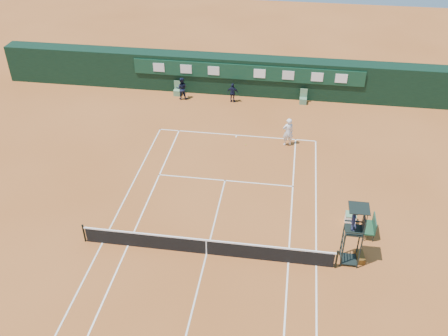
{
  "coord_description": "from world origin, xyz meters",
  "views": [
    {
      "loc": [
        3.58,
        -17.98,
        17.82
      ],
      "look_at": [
        -0.0,
        6.0,
        1.2
      ],
      "focal_mm": 40.0,
      "sensor_mm": 36.0,
      "label": 1
    }
  ],
  "objects_px": {
    "player_bench": "(371,226)",
    "player": "(288,132)",
    "tennis_net": "(206,247)",
    "umpire_chair": "(355,224)",
    "cooler": "(350,218)"
  },
  "relations": [
    {
      "from": "player_bench",
      "to": "player",
      "type": "bearing_deg",
      "value": 119.34
    },
    {
      "from": "tennis_net",
      "to": "player_bench",
      "type": "height_order",
      "value": "same"
    },
    {
      "from": "tennis_net",
      "to": "player",
      "type": "height_order",
      "value": "player"
    },
    {
      "from": "umpire_chair",
      "to": "player_bench",
      "type": "distance_m",
      "value": 3.14
    },
    {
      "from": "player_bench",
      "to": "cooler",
      "type": "bearing_deg",
      "value": 141.87
    },
    {
      "from": "umpire_chair",
      "to": "cooler",
      "type": "relative_size",
      "value": 5.3
    },
    {
      "from": "player_bench",
      "to": "cooler",
      "type": "distance_m",
      "value": 1.28
    },
    {
      "from": "player",
      "to": "umpire_chair",
      "type": "bearing_deg",
      "value": 88.23
    },
    {
      "from": "tennis_net",
      "to": "cooler",
      "type": "relative_size",
      "value": 20.0
    },
    {
      "from": "player_bench",
      "to": "player",
      "type": "height_order",
      "value": "player"
    },
    {
      "from": "umpire_chair",
      "to": "cooler",
      "type": "bearing_deg",
      "value": 84.89
    },
    {
      "from": "player_bench",
      "to": "player",
      "type": "xyz_separation_m",
      "value": [
        -4.72,
        8.4,
        0.41
      ]
    },
    {
      "from": "tennis_net",
      "to": "player",
      "type": "bearing_deg",
      "value": 72.3
    },
    {
      "from": "player_bench",
      "to": "cooler",
      "type": "xyz_separation_m",
      "value": [
        -0.98,
        0.77,
        -0.27
      ]
    },
    {
      "from": "cooler",
      "to": "player_bench",
      "type": "bearing_deg",
      "value": -38.13
    }
  ]
}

